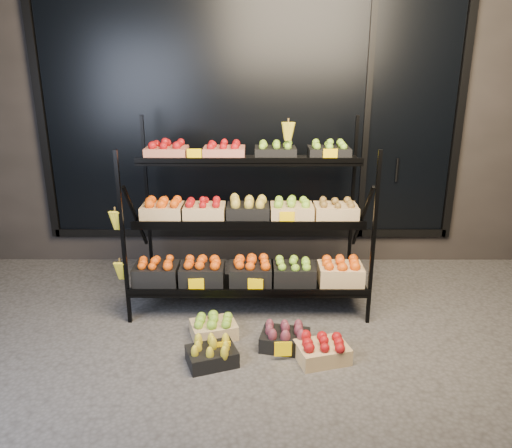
{
  "coord_description": "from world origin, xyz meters",
  "views": [
    {
      "loc": [
        0.07,
        -3.65,
        2.16
      ],
      "look_at": [
        0.06,
        0.55,
        0.77
      ],
      "focal_mm": 35.0,
      "sensor_mm": 36.0,
      "label": 1
    }
  ],
  "objects_px": {
    "floor_crate_left": "(214,327)",
    "floor_crate_midleft": "(212,353)",
    "display_rack": "(247,221)",
    "floor_crate_midright": "(322,349)"
  },
  "relations": [
    {
      "from": "display_rack",
      "to": "floor_crate_left",
      "type": "bearing_deg",
      "value": -112.41
    },
    {
      "from": "display_rack",
      "to": "floor_crate_midright",
      "type": "xyz_separation_m",
      "value": [
        0.58,
        -0.99,
        -0.7
      ]
    },
    {
      "from": "floor_crate_left",
      "to": "display_rack",
      "type": "bearing_deg",
      "value": 50.22
    },
    {
      "from": "floor_crate_midleft",
      "to": "floor_crate_midright",
      "type": "distance_m",
      "value": 0.83
    },
    {
      "from": "display_rack",
      "to": "floor_crate_left",
      "type": "height_order",
      "value": "display_rack"
    },
    {
      "from": "display_rack",
      "to": "floor_crate_midleft",
      "type": "relative_size",
      "value": 5.18
    },
    {
      "from": "floor_crate_left",
      "to": "floor_crate_midleft",
      "type": "bearing_deg",
      "value": -104.77
    },
    {
      "from": "display_rack",
      "to": "floor_crate_midleft",
      "type": "distance_m",
      "value": 1.28
    },
    {
      "from": "floor_crate_left",
      "to": "floor_crate_midleft",
      "type": "relative_size",
      "value": 0.99
    },
    {
      "from": "floor_crate_midleft",
      "to": "floor_crate_midright",
      "type": "xyz_separation_m",
      "value": [
        0.83,
        0.05,
        0.0
      ]
    }
  ]
}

